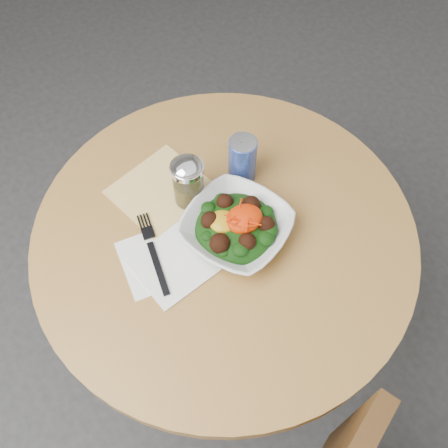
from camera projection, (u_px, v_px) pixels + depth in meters
name	position (u px, v px, depth m)	size (l,w,h in m)	color
ground	(224.00, 337.00, 1.80)	(6.00, 6.00, 0.00)	#2F2F32
table	(224.00, 268.00, 1.33)	(0.90, 0.90, 0.75)	black
cloth_napkin	(161.00, 190.00, 1.22)	(0.21, 0.19, 0.00)	orange
paper_napkins	(165.00, 262.00, 1.12)	(0.20, 0.21, 0.00)	white
salad_bowl	(236.00, 227.00, 1.13)	(0.31, 0.31, 0.09)	white
fork	(153.00, 250.00, 1.13)	(0.07, 0.22, 0.00)	black
spice_shaker	(188.00, 182.00, 1.15)	(0.08, 0.08, 0.14)	silver
beverage_can	(242.00, 160.00, 1.19)	(0.07, 0.07, 0.13)	#0D1A94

